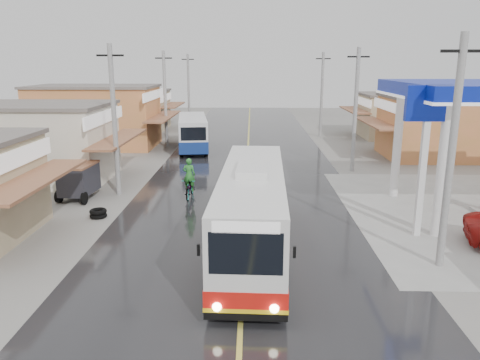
{
  "coord_description": "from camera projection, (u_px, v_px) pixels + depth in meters",
  "views": [
    {
      "loc": [
        0.27,
        -15.6,
        7.04
      ],
      "look_at": [
        -0.22,
        4.53,
        1.97
      ],
      "focal_mm": 35.0,
      "sensor_mm": 36.0,
      "label": 1
    }
  ],
  "objects": [
    {
      "name": "ground",
      "position": [
        243.0,
        264.0,
        16.85
      ],
      "size": [
        120.0,
        120.0,
        0.0
      ],
      "primitive_type": "plane",
      "color": "slate",
      "rests_on": "ground"
    },
    {
      "name": "road",
      "position": [
        247.0,
        170.0,
        31.39
      ],
      "size": [
        12.0,
        90.0,
        0.02
      ],
      "primitive_type": "cube",
      "color": "black",
      "rests_on": "ground"
    },
    {
      "name": "centre_line",
      "position": [
        247.0,
        170.0,
        31.39
      ],
      "size": [
        0.15,
        90.0,
        0.01
      ],
      "primitive_type": "cube",
      "color": "#D8CC4C",
      "rests_on": "road"
    },
    {
      "name": "shopfronts_left",
      "position": [
        72.0,
        160.0,
        34.61
      ],
      "size": [
        11.0,
        44.0,
        5.2
      ],
      "primitive_type": null,
      "color": "tan",
      "rests_on": "ground"
    },
    {
      "name": "utility_poles_left",
      "position": [
        147.0,
        167.0,
        32.53
      ],
      "size": [
        1.6,
        50.0,
        8.0
      ],
      "primitive_type": null,
      "color": "gray",
      "rests_on": "ground"
    },
    {
      "name": "utility_poles_right",
      "position": [
        352.0,
        171.0,
        31.23
      ],
      "size": [
        1.6,
        36.0,
        8.0
      ],
      "primitive_type": null,
      "color": "gray",
      "rests_on": "ground"
    },
    {
      "name": "coach_bus",
      "position": [
        252.0,
        210.0,
        17.55
      ],
      "size": [
        2.82,
        11.05,
        3.43
      ],
      "rotation": [
        0.0,
        0.0,
        -0.03
      ],
      "color": "silver",
      "rests_on": "road"
    },
    {
      "name": "second_bus",
      "position": [
        193.0,
        132.0,
        38.56
      ],
      "size": [
        3.32,
        8.41,
        2.72
      ],
      "rotation": [
        0.0,
        0.0,
        0.14
      ],
      "color": "silver",
      "rests_on": "road"
    },
    {
      "name": "cyclist",
      "position": [
        190.0,
        185.0,
        24.89
      ],
      "size": [
        0.79,
        2.07,
        2.2
      ],
      "rotation": [
        0.0,
        0.0,
        -0.04
      ],
      "color": "black",
      "rests_on": "ground"
    },
    {
      "name": "tricycle_near",
      "position": [
        78.0,
        179.0,
        24.62
      ],
      "size": [
        1.8,
        2.59,
        1.9
      ],
      "rotation": [
        0.0,
        0.0,
        -0.07
      ],
      "color": "#26262D",
      "rests_on": "ground"
    },
    {
      "name": "tyre_stack",
      "position": [
        98.0,
        213.0,
        21.82
      ],
      "size": [
        0.8,
        0.8,
        0.41
      ],
      "color": "black",
      "rests_on": "ground"
    }
  ]
}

